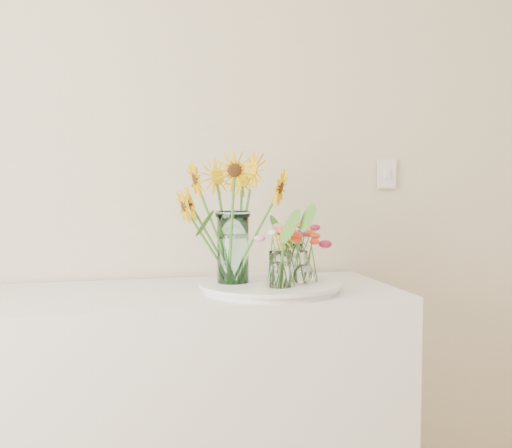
% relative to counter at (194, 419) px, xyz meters
% --- Properties ---
extents(counter, '(1.40, 0.60, 0.90)m').
position_rel_counter_xyz_m(counter, '(0.00, 0.00, 0.00)').
color(counter, white).
rests_on(counter, ground_plane).
extents(tray, '(0.46, 0.46, 0.02)m').
position_rel_counter_xyz_m(tray, '(0.25, -0.07, 0.46)').
color(tray, white).
rests_on(tray, counter).
extents(mason_jar, '(0.11, 0.11, 0.25)m').
position_rel_counter_xyz_m(mason_jar, '(0.13, -0.04, 0.60)').
color(mason_jar, '#B7F5F0').
rests_on(mason_jar, tray).
extents(sunflower_bouquet, '(0.61, 0.61, 0.46)m').
position_rel_counter_xyz_m(sunflower_bouquet, '(0.13, -0.04, 0.70)').
color(sunflower_bouquet, '#E6AF04').
rests_on(sunflower_bouquet, tray).
extents(small_vase_a, '(0.09, 0.09, 0.12)m').
position_rel_counter_xyz_m(small_vase_a, '(0.26, -0.17, 0.54)').
color(small_vase_a, white).
rests_on(small_vase_a, tray).
extents(wildflower_posy_a, '(0.19, 0.19, 0.21)m').
position_rel_counter_xyz_m(wildflower_posy_a, '(0.26, -0.17, 0.58)').
color(wildflower_posy_a, '#FE3D16').
rests_on(wildflower_posy_a, tray).
extents(small_vase_b, '(0.10, 0.10, 0.11)m').
position_rel_counter_xyz_m(small_vase_b, '(0.36, -0.10, 0.53)').
color(small_vase_b, white).
rests_on(small_vase_b, tray).
extents(wildflower_posy_b, '(0.20, 0.20, 0.20)m').
position_rel_counter_xyz_m(wildflower_posy_b, '(0.36, -0.10, 0.58)').
color(wildflower_posy_b, '#FE3D16').
rests_on(wildflower_posy_b, tray).
extents(small_vase_c, '(0.08, 0.08, 0.13)m').
position_rel_counter_xyz_m(small_vase_c, '(0.36, 0.01, 0.54)').
color(small_vase_c, white).
rests_on(small_vase_c, tray).
extents(wildflower_posy_c, '(0.19, 0.19, 0.22)m').
position_rel_counter_xyz_m(wildflower_posy_c, '(0.36, 0.01, 0.58)').
color(wildflower_posy_c, '#FE3D16').
rests_on(wildflower_posy_c, tray).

